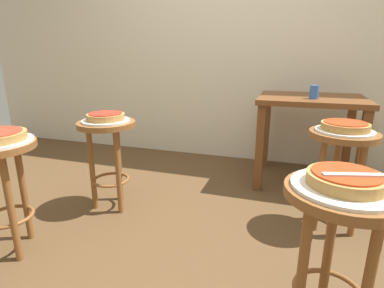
# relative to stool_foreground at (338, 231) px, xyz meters

# --- Properties ---
(ground_plane) EXTENTS (6.00, 6.00, 0.00)m
(ground_plane) POSITION_rel_stool_foreground_xyz_m (-0.76, 0.42, -0.46)
(ground_plane) COLOR brown
(back_wall) EXTENTS (6.00, 0.10, 3.00)m
(back_wall) POSITION_rel_stool_foreground_xyz_m (-0.76, 2.07, 1.04)
(back_wall) COLOR beige
(back_wall) RESTS_ON ground_plane
(stool_foreground) EXTENTS (0.38, 0.38, 0.62)m
(stool_foreground) POSITION_rel_stool_foreground_xyz_m (0.00, 0.00, 0.00)
(stool_foreground) COLOR brown
(stool_foreground) RESTS_ON ground_plane
(serving_plate_foreground) EXTENTS (0.34, 0.34, 0.01)m
(serving_plate_foreground) POSITION_rel_stool_foreground_xyz_m (0.00, -0.00, 0.17)
(serving_plate_foreground) COLOR white
(serving_plate_foreground) RESTS_ON stool_foreground
(pizza_foreground) EXTENTS (0.24, 0.24, 0.05)m
(pizza_foreground) POSITION_rel_stool_foreground_xyz_m (0.00, -0.00, 0.19)
(pizza_foreground) COLOR #B78442
(pizza_foreground) RESTS_ON serving_plate_foreground
(stool_middle) EXTENTS (0.38, 0.38, 0.62)m
(stool_middle) POSITION_rel_stool_foreground_xyz_m (-1.59, 0.06, 0.00)
(stool_middle) COLOR brown
(stool_middle) RESTS_ON ground_plane
(stool_leftside) EXTENTS (0.38, 0.38, 0.62)m
(stool_leftside) POSITION_rel_stool_foreground_xyz_m (-1.35, 0.67, 0.00)
(stool_leftside) COLOR brown
(stool_leftside) RESTS_ON ground_plane
(serving_plate_leftside) EXTENTS (0.32, 0.32, 0.01)m
(serving_plate_leftside) POSITION_rel_stool_foreground_xyz_m (-1.35, 0.67, 0.17)
(serving_plate_leftside) COLOR silver
(serving_plate_leftside) RESTS_ON stool_leftside
(pizza_leftside) EXTENTS (0.25, 0.25, 0.05)m
(pizza_leftside) POSITION_rel_stool_foreground_xyz_m (-1.35, 0.67, 0.19)
(pizza_leftside) COLOR #B78442
(pizza_leftside) RESTS_ON serving_plate_leftside
(stool_rear) EXTENTS (0.38, 0.38, 0.62)m
(stool_rear) POSITION_rel_stool_foreground_xyz_m (0.12, 0.85, 0.00)
(stool_rear) COLOR brown
(stool_rear) RESTS_ON ground_plane
(serving_plate_rear) EXTENTS (0.32, 0.32, 0.01)m
(serving_plate_rear) POSITION_rel_stool_foreground_xyz_m (0.12, 0.85, 0.17)
(serving_plate_rear) COLOR silver
(serving_plate_rear) RESTS_ON stool_rear
(pizza_rear) EXTENTS (0.26, 0.26, 0.05)m
(pizza_rear) POSITION_rel_stool_foreground_xyz_m (0.12, 0.85, 0.19)
(pizza_rear) COLOR #B78442
(pizza_rear) RESTS_ON serving_plate_rear
(dining_table) EXTENTS (0.81, 0.67, 0.73)m
(dining_table) POSITION_rel_stool_foreground_xyz_m (-0.04, 1.57, 0.13)
(dining_table) COLOR brown
(dining_table) RESTS_ON ground_plane
(cup_near_edge) EXTENTS (0.07, 0.07, 0.10)m
(cup_near_edge) POSITION_rel_stool_foreground_xyz_m (-0.03, 1.43, 0.32)
(cup_near_edge) COLOR #3360B2
(cup_near_edge) RESTS_ON dining_table
(pizza_server_knife) EXTENTS (0.22, 0.08, 0.01)m
(pizza_server_knife) POSITION_rel_stool_foreground_xyz_m (0.03, -0.02, 0.22)
(pizza_server_knife) COLOR silver
(pizza_server_knife) RESTS_ON pizza_foreground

